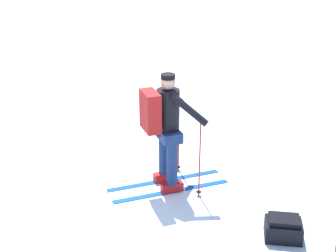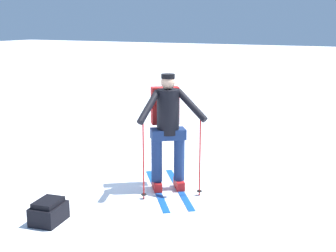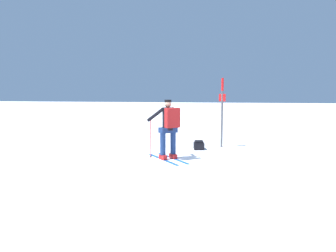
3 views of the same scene
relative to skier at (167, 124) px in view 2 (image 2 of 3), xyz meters
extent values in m
plane|color=white|center=(0.50, -0.35, -0.93)|extent=(80.00, 80.00, 0.00)
cube|color=#144C9E|center=(-0.15, -0.06, -0.92)|extent=(1.07, 1.38, 0.01)
cube|color=red|center=(-0.15, -0.06, -0.86)|extent=(0.27, 0.31, 0.12)
cylinder|color=navy|center=(-0.15, -0.06, -0.46)|extent=(0.15, 0.15, 0.67)
cube|color=#144C9E|center=(0.10, 0.13, -0.92)|extent=(1.07, 1.38, 0.01)
cube|color=red|center=(0.10, 0.13, -0.86)|extent=(0.27, 0.31, 0.12)
cylinder|color=navy|center=(0.10, 0.13, -0.46)|extent=(0.15, 0.15, 0.67)
cube|color=navy|center=(-0.02, 0.03, -0.13)|extent=(0.53, 0.49, 0.14)
cylinder|color=black|center=(-0.02, 0.03, 0.18)|extent=(0.30, 0.30, 0.61)
sphere|color=tan|center=(-0.02, 0.03, 0.58)|extent=(0.19, 0.19, 0.19)
cylinder|color=black|center=(-0.02, 0.03, 0.66)|extent=(0.18, 0.18, 0.06)
cube|color=maroon|center=(0.12, -0.16, 0.22)|extent=(0.41, 0.37, 0.52)
cylinder|color=red|center=(-0.51, 0.04, -0.38)|extent=(0.02, 0.02, 1.10)
cylinder|color=black|center=(-0.51, 0.04, -0.87)|extent=(0.07, 0.07, 0.01)
cylinder|color=black|center=(-0.36, 0.00, 0.29)|extent=(0.51, 0.22, 0.40)
cylinder|color=red|center=(0.10, 0.50, -0.38)|extent=(0.02, 0.02, 1.10)
cylinder|color=black|center=(0.10, 0.50, -0.87)|extent=(0.07, 0.07, 0.01)
cylinder|color=black|center=(0.09, 0.35, 0.29)|extent=(0.10, 0.51, 0.40)
cube|color=black|center=(0.71, 1.64, -0.82)|extent=(0.38, 0.46, 0.21)
cube|color=black|center=(0.71, 1.64, -0.68)|extent=(0.30, 0.39, 0.06)
camera|label=1|loc=(5.39, 1.69, 2.37)|focal=50.00mm
camera|label=2|loc=(-2.86, 5.54, 1.37)|focal=50.00mm
camera|label=3|loc=(1.36, -8.64, 0.96)|focal=35.00mm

